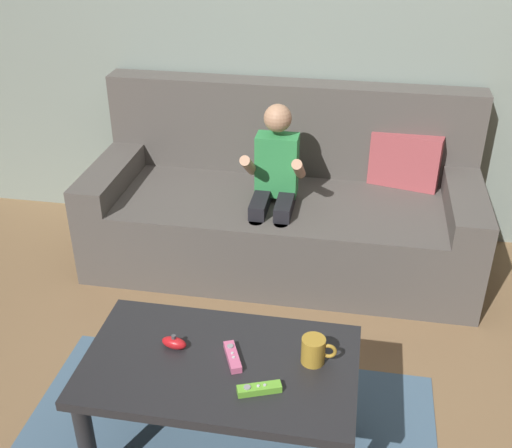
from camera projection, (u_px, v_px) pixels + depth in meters
The scene contains 9 objects.
ground_plane at pixel (284, 421), 2.44m from camera, with size 9.15×9.15×0.00m, color olive.
wall_back at pixel (332, 8), 3.16m from camera, with size 4.58×0.05×2.50m, color gray.
couch at pixel (285, 207), 3.33m from camera, with size 1.98×0.80×0.90m.
person_seated_on_couch at pixel (274, 185), 3.07m from camera, with size 0.29×0.36×0.90m.
coffee_table at pixel (220, 378), 2.13m from camera, with size 0.92×0.54×0.44m.
game_remote_lime_near_edge at pixel (259, 389), 1.97m from camera, with size 0.14×0.08×0.03m.
nunchuk_red at pixel (174, 343), 2.15m from camera, with size 0.10×0.06×0.05m.
game_remote_pink_far_corner at pixel (233, 357), 2.10m from camera, with size 0.09×0.14×0.03m.
coffee_mug at pixel (314, 350), 2.07m from camera, with size 0.12×0.08×0.09m.
Camera 1 is at (0.20, -1.73, 1.88)m, focal length 44.12 mm.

